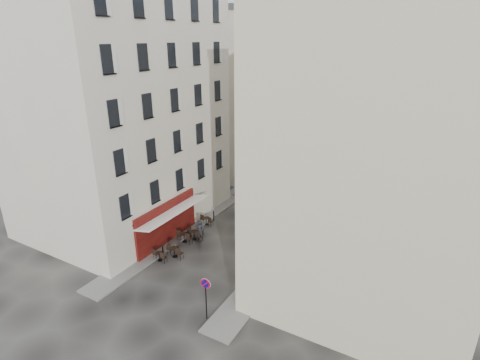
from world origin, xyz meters
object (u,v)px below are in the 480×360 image
Objects in this scene: bistro_table_b at (175,251)px; pedestrian at (200,231)px; no_parking_sign at (206,291)px; bistro_table_a at (160,256)px.

pedestrian is at bearing 84.97° from bistro_table_b.
no_parking_sign is at bearing 94.74° from pedestrian.
bistro_table_b reaches higher than bistro_table_a.
no_parking_sign is 2.30× the size of bistro_table_a.
no_parking_sign is at bearing -36.90° from bistro_table_b.
pedestrian is (0.93, 3.87, 0.49)m from bistro_table_a.
bistro_table_a is at bearing -125.23° from bistro_table_b.
bistro_table_a is 0.86× the size of bistro_table_b.
pedestrian is at bearing 76.50° from bistro_table_a.
bistro_table_b is 0.76× the size of pedestrian.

